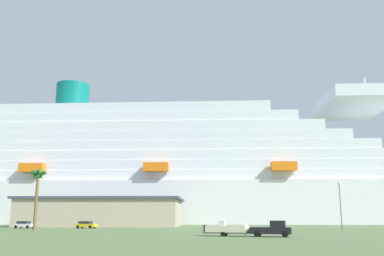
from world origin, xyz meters
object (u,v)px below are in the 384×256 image
(cruise_ship, at_px, (164,177))
(street_lamp, at_px, (340,199))
(pickup_truck, at_px, (272,229))
(parked_car_yellow_taxi, at_px, (86,225))
(parked_car_black_coupe, at_px, (26,224))
(palm_tree, at_px, (38,181))
(small_boat_on_trailer, at_px, (231,229))
(parked_car_white_van, at_px, (24,225))

(cruise_ship, height_order, street_lamp, cruise_ship)
(pickup_truck, height_order, parked_car_yellow_taxi, pickup_truck)
(cruise_ship, bearing_deg, parked_car_black_coupe, -116.20)
(parked_car_black_coupe, bearing_deg, cruise_ship, 63.80)
(street_lamp, relative_size, parked_car_black_coupe, 2.02)
(parked_car_yellow_taxi, bearing_deg, palm_tree, -107.03)
(palm_tree, height_order, parked_car_yellow_taxi, palm_tree)
(pickup_truck, relative_size, palm_tree, 0.49)
(cruise_ship, relative_size, pickup_truck, 47.31)
(palm_tree, bearing_deg, small_boat_on_trailer, -24.85)
(small_boat_on_trailer, xyz_separation_m, parked_car_white_van, (-47.64, 31.75, -0.13))
(street_lamp, bearing_deg, cruise_ship, 125.94)
(pickup_truck, bearing_deg, parked_car_black_coupe, 144.93)
(parked_car_white_van, distance_m, parked_car_black_coupe, 7.68)
(cruise_ship, height_order, parked_car_black_coupe, cruise_ship)
(palm_tree, relative_size, parked_car_white_van, 2.40)
(palm_tree, bearing_deg, parked_car_white_van, 123.95)
(parked_car_white_van, bearing_deg, palm_tree, -56.05)
(parked_car_yellow_taxi, bearing_deg, parked_car_black_coupe, 161.63)
(small_boat_on_trailer, bearing_deg, palm_tree, 155.15)
(small_boat_on_trailer, relative_size, street_lamp, 0.86)
(street_lamp, bearing_deg, small_boat_on_trailer, -130.24)
(small_boat_on_trailer, relative_size, parked_car_white_van, 1.64)
(pickup_truck, distance_m, palm_tree, 48.52)
(small_boat_on_trailer, bearing_deg, street_lamp, 49.76)
(cruise_ship, xyz_separation_m, small_boat_on_trailer, (25.90, -89.43, -15.57))
(cruise_ship, bearing_deg, pickup_truck, -70.69)
(street_lamp, distance_m, parked_car_black_coupe, 73.35)
(cruise_ship, height_order, small_boat_on_trailer, cruise_ship)
(pickup_truck, xyz_separation_m, parked_car_black_coupe, (-56.65, 39.78, -0.21))
(cruise_ship, bearing_deg, parked_car_white_van, -110.66)
(parked_car_white_van, relative_size, parked_car_black_coupe, 1.06)
(palm_tree, height_order, street_lamp, palm_tree)
(street_lamp, height_order, parked_car_black_coupe, street_lamp)
(small_boat_on_trailer, xyz_separation_m, street_lamp, (20.98, 24.78, 5.04))
(parked_car_black_coupe, bearing_deg, street_lamp, -10.99)
(parked_car_yellow_taxi, bearing_deg, cruise_ship, 82.34)
(palm_tree, relative_size, parked_car_yellow_taxi, 2.35)
(cruise_ship, height_order, parked_car_white_van, cruise_ship)
(cruise_ship, height_order, parked_car_yellow_taxi, cruise_ship)
(street_lamp, bearing_deg, parked_car_yellow_taxi, 171.46)
(parked_car_yellow_taxi, bearing_deg, small_boat_on_trailer, -44.55)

